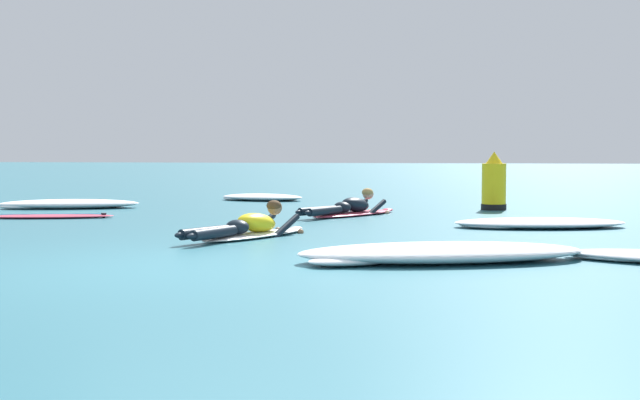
# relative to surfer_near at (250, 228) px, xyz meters

# --- Properties ---
(ground_plane) EXTENTS (120.00, 120.00, 0.00)m
(ground_plane) POSITION_rel_surfer_near_xyz_m (-0.04, 7.06, -0.14)
(ground_plane) COLOR #2D6B7A
(surfer_near) EXTENTS (1.39, 2.47, 0.54)m
(surfer_near) POSITION_rel_surfer_near_xyz_m (0.00, 0.00, 0.00)
(surfer_near) COLOR white
(surfer_near) RESTS_ON ground
(surfer_far) EXTENTS (1.68, 2.52, 0.53)m
(surfer_far) POSITION_rel_surfer_near_xyz_m (0.82, 4.08, -0.01)
(surfer_far) COLOR #E54C66
(surfer_far) RESTS_ON ground
(drifting_surfboard) EXTENTS (2.33, 1.10, 0.16)m
(drifting_surfboard) POSITION_rel_surfer_near_xyz_m (-4.36, 2.65, -0.11)
(drifting_surfboard) COLOR #E54C66
(drifting_surfboard) RESTS_ON ground
(whitewater_front) EXTENTS (3.31, 1.95, 0.21)m
(whitewater_front) POSITION_rel_surfer_near_xyz_m (2.68, -2.04, -0.04)
(whitewater_front) COLOR white
(whitewater_front) RESTS_ON ground
(whitewater_mid_right) EXTENTS (2.83, 1.60, 0.15)m
(whitewater_mid_right) POSITION_rel_surfer_near_xyz_m (4.05, 2.30, -0.07)
(whitewater_mid_right) COLOR white
(whitewater_mid_right) RESTS_ON ground
(whitewater_back) EXTENTS (2.99, 1.72, 0.19)m
(whitewater_back) POSITION_rel_surfer_near_xyz_m (-5.19, 5.05, -0.05)
(whitewater_back) COLOR white
(whitewater_back) RESTS_ON ground
(whitewater_far_band) EXTENTS (2.17, 1.40, 0.16)m
(whitewater_far_band) POSITION_rel_surfer_near_xyz_m (-1.91, 8.41, -0.07)
(whitewater_far_band) COLOR white
(whitewater_far_band) RESTS_ON ground
(channel_marker_buoy) EXTENTS (0.51, 0.51, 1.18)m
(channel_marker_buoy) POSITION_rel_surfer_near_xyz_m (3.46, 6.13, 0.34)
(channel_marker_buoy) COLOR yellow
(channel_marker_buoy) RESTS_ON ground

